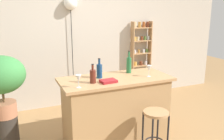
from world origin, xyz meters
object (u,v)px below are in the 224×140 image
object	(u,v)px
wine_glass_left	(78,79)
cookbook	(108,81)
bottle_olive_oil	(99,71)
pendant_globe_light	(70,4)
potted_plant	(1,78)
bottle_sauce_amber	(93,76)
bar_stool	(156,123)
plant_stool	(7,132)
wine_glass_center	(149,69)
spice_shelf	(141,58)
bottle_spirits_clear	(129,65)

from	to	relation	value
wine_glass_left	cookbook	bearing A→B (deg)	7.88
bottle_olive_oil	pendant_globe_light	world-z (taller)	pendant_globe_light
potted_plant	wine_glass_left	distance (m)	1.04
wine_glass_left	cookbook	size ratio (longest dim) A/B	0.78
bottle_sauce_amber	potted_plant	bearing A→B (deg)	158.26
bar_stool	plant_stool	distance (m)	2.02
plant_stool	wine_glass_left	world-z (taller)	wine_glass_left
bottle_sauce_amber	wine_glass_center	world-z (taller)	bottle_sauce_amber
plant_stool	bottle_sauce_amber	distance (m)	1.43
wine_glass_center	wine_glass_left	bearing A→B (deg)	-174.86
spice_shelf	bottle_olive_oil	world-z (taller)	spice_shelf
bottle_spirits_clear	wine_glass_center	world-z (taller)	bottle_spirits_clear
plant_stool	bottle_olive_oil	xyz separation A→B (m)	(1.26, -0.25, 0.81)
bottle_spirits_clear	pendant_globe_light	bearing A→B (deg)	110.93
pendant_globe_light	bottle_sauce_amber	bearing A→B (deg)	-95.02
bottle_sauce_amber	plant_stool	bearing A→B (deg)	158.26
spice_shelf	wine_glass_left	xyz separation A→B (m)	(-1.85, -1.72, 0.22)
plant_stool	potted_plant	bearing A→B (deg)	-90.00
potted_plant	pendant_globe_light	bearing A→B (deg)	43.91
bar_stool	wine_glass_center	size ratio (longest dim) A/B	3.84
plant_stool	bar_stool	bearing A→B (deg)	-28.23
cookbook	wine_glass_left	bearing A→B (deg)	-176.94
bottle_olive_oil	cookbook	world-z (taller)	bottle_olive_oil
bottle_spirits_clear	wine_glass_center	distance (m)	0.34
bottle_olive_oil	wine_glass_left	world-z (taller)	bottle_olive_oil
wine_glass_left	cookbook	xyz separation A→B (m)	(0.42, 0.06, -0.10)
bottle_spirits_clear	wine_glass_left	xyz separation A→B (m)	(-0.89, -0.39, -0.01)
bar_stool	bottle_sauce_amber	xyz separation A→B (m)	(-0.66, 0.51, 0.57)
spice_shelf	bottle_spirits_clear	size ratio (longest dim) A/B	4.80
spice_shelf	plant_stool	size ratio (longest dim) A/B	3.39
spice_shelf	cookbook	bearing A→B (deg)	-130.77
bottle_spirits_clear	wine_glass_center	bearing A→B (deg)	-59.84
bottle_olive_oil	bottle_sauce_amber	xyz separation A→B (m)	(-0.16, -0.19, -0.01)
bar_stool	bottle_olive_oil	size ratio (longest dim) A/B	2.24
cookbook	bar_stool	bearing A→B (deg)	-48.99
plant_stool	bottle_olive_oil	bearing A→B (deg)	-11.24
potted_plant	wine_glass_left	size ratio (longest dim) A/B	5.09
pendant_globe_light	wine_glass_left	bearing A→B (deg)	-101.84
wine_glass_center	pendant_globe_light	world-z (taller)	pendant_globe_light
bottle_spirits_clear	pendant_globe_light	distance (m)	1.71
bottle_olive_oil	potted_plant	bearing A→B (deg)	168.76
bar_stool	potted_plant	xyz separation A→B (m)	(-1.77, 0.95, 0.55)
spice_shelf	wine_glass_left	world-z (taller)	spice_shelf
spice_shelf	bottle_olive_oil	size ratio (longest dim) A/B	5.75
spice_shelf	wine_glass_center	size ratio (longest dim) A/B	9.86
spice_shelf	bottle_olive_oil	distance (m)	2.05
bar_stool	bottle_spirits_clear	world-z (taller)	bottle_spirits_clear
plant_stool	spice_shelf	bearing A→B (deg)	23.11
bottle_sauce_amber	cookbook	xyz separation A→B (m)	(0.20, -0.06, -0.08)
potted_plant	bottle_spirits_clear	bearing A→B (deg)	-5.26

